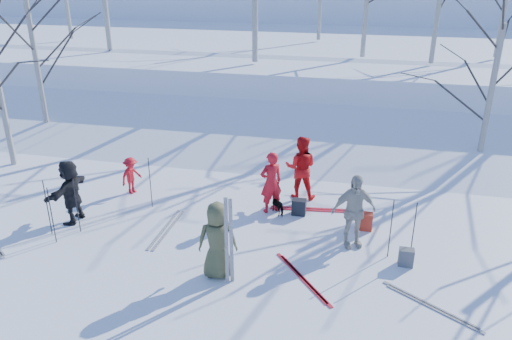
% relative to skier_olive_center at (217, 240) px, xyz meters
% --- Properties ---
extents(ground, '(120.00, 120.00, 0.00)m').
position_rel_skier_olive_center_xyz_m(ground, '(0.22, 0.93, -0.80)').
color(ground, white).
rests_on(ground, ground).
extents(snow_ramp, '(70.00, 9.49, 4.12)m').
position_rel_skier_olive_center_xyz_m(snow_ramp, '(0.22, 7.93, -0.65)').
color(snow_ramp, white).
rests_on(snow_ramp, ground).
extents(snow_plateau, '(70.00, 18.00, 2.20)m').
position_rel_skier_olive_center_xyz_m(snow_plateau, '(0.22, 17.93, 0.20)').
color(snow_plateau, white).
rests_on(snow_plateau, ground).
extents(far_hill, '(90.00, 30.00, 6.00)m').
position_rel_skier_olive_center_xyz_m(far_hill, '(0.22, 38.93, 1.20)').
color(far_hill, white).
rests_on(far_hill, ground).
extents(skier_olive_center, '(0.87, 0.67, 1.60)m').
position_rel_skier_olive_center_xyz_m(skier_olive_center, '(0.00, 0.00, 0.00)').
color(skier_olive_center, '#474A2C').
rests_on(skier_olive_center, ground).
extents(skier_red_north, '(0.69, 0.64, 1.58)m').
position_rel_skier_olive_center_xyz_m(skier_red_north, '(0.48, 2.92, -0.01)').
color(skier_red_north, red).
rests_on(skier_red_north, ground).
extents(skier_redor_behind, '(0.86, 0.69, 1.70)m').
position_rel_skier_olive_center_xyz_m(skier_redor_behind, '(1.08, 3.88, 0.05)').
color(skier_redor_behind, red).
rests_on(skier_redor_behind, ground).
extents(skier_red_seated, '(0.59, 0.75, 1.02)m').
position_rel_skier_olive_center_xyz_m(skier_red_seated, '(-3.37, 3.15, -0.29)').
color(skier_red_seated, red).
rests_on(skier_red_seated, ground).
extents(skier_cream_east, '(1.07, 0.76, 1.68)m').
position_rel_skier_olive_center_xyz_m(skier_cream_east, '(2.52, 1.74, 0.04)').
color(skier_cream_east, beige).
rests_on(skier_cream_east, ground).
extents(skier_grey_west, '(0.55, 1.47, 1.56)m').
position_rel_skier_olive_center_xyz_m(skier_grey_west, '(-4.03, 1.39, -0.02)').
color(skier_grey_west, black).
rests_on(skier_grey_west, ground).
extents(dog, '(0.57, 0.59, 0.48)m').
position_rel_skier_olive_center_xyz_m(dog, '(0.70, 2.88, -0.56)').
color(dog, black).
rests_on(dog, ground).
extents(upright_ski_left, '(0.12, 0.17, 1.90)m').
position_rel_skier_olive_center_xyz_m(upright_ski_left, '(0.25, -0.24, 0.15)').
color(upright_ski_left, silver).
rests_on(upright_ski_left, ground).
extents(upright_ski_right, '(0.12, 0.23, 1.89)m').
position_rel_skier_olive_center_xyz_m(upright_ski_right, '(0.34, -0.23, 0.15)').
color(upright_ski_right, silver).
rests_on(upright_ski_right, ground).
extents(ski_pair_a, '(0.64, 1.95, 0.02)m').
position_rel_skier_olive_center_xyz_m(ski_pair_a, '(1.38, 3.22, -0.79)').
color(ski_pair_a, red).
rests_on(ski_pair_a, ground).
extents(ski_pair_b, '(1.94, 2.08, 0.02)m').
position_rel_skier_olive_center_xyz_m(ski_pair_b, '(4.05, -0.09, -0.79)').
color(ski_pair_b, silver).
rests_on(ski_pair_b, ground).
extents(ski_pair_d, '(2.05, 2.10, 0.02)m').
position_rel_skier_olive_center_xyz_m(ski_pair_d, '(1.66, 0.24, -0.79)').
color(ski_pair_d, red).
rests_on(ski_pair_d, ground).
extents(ski_pair_e, '(0.20, 1.90, 0.02)m').
position_rel_skier_olive_center_xyz_m(ski_pair_e, '(-1.71, 1.47, -0.79)').
color(ski_pair_e, silver).
rests_on(ski_pair_e, ground).
extents(ski_pole_a, '(0.02, 0.02, 1.34)m').
position_rel_skier_olive_center_xyz_m(ski_pole_a, '(-3.90, 0.41, -0.13)').
color(ski_pole_a, black).
rests_on(ski_pole_a, ground).
extents(ski_pole_b, '(0.02, 0.02, 1.34)m').
position_rel_skier_olive_center_xyz_m(ski_pole_b, '(-3.62, 0.95, -0.13)').
color(ski_pole_b, black).
rests_on(ski_pole_b, ground).
extents(ski_pole_c, '(0.02, 0.02, 1.34)m').
position_rel_skier_olive_center_xyz_m(ski_pole_c, '(-2.51, 2.49, -0.13)').
color(ski_pole_c, black).
rests_on(ski_pole_c, ground).
extents(ski_pole_d, '(0.02, 0.02, 1.34)m').
position_rel_skier_olive_center_xyz_m(ski_pole_d, '(-4.22, 0.73, -0.13)').
color(ski_pole_d, black).
rests_on(ski_pole_d, ground).
extents(ski_pole_e, '(0.02, 0.02, 1.34)m').
position_rel_skier_olive_center_xyz_m(ski_pole_e, '(3.31, 1.44, -0.13)').
color(ski_pole_e, black).
rests_on(ski_pole_e, ground).
extents(ski_pole_f, '(0.02, 0.02, 1.34)m').
position_rel_skier_olive_center_xyz_m(ski_pole_f, '(3.76, 1.42, -0.13)').
color(ski_pole_f, black).
rests_on(ski_pole_f, ground).
extents(backpack_red, '(0.32, 0.22, 0.42)m').
position_rel_skier_olive_center_xyz_m(backpack_red, '(2.81, 2.52, -0.59)').
color(backpack_red, '#B32D1B').
rests_on(backpack_red, ground).
extents(backpack_grey, '(0.30, 0.20, 0.38)m').
position_rel_skier_olive_center_xyz_m(backpack_grey, '(3.66, 1.19, -0.61)').
color(backpack_grey, '#4E5055').
rests_on(backpack_grey, ground).
extents(backpack_dark, '(0.34, 0.24, 0.40)m').
position_rel_skier_olive_center_xyz_m(backpack_dark, '(1.19, 2.92, -0.60)').
color(backpack_dark, black).
rests_on(backpack_dark, ground).
extents(birch_edge_d, '(4.18, 4.18, 5.12)m').
position_rel_skier_olive_center_xyz_m(birch_edge_d, '(-8.37, 6.81, 1.76)').
color(birch_edge_d, silver).
rests_on(birch_edge_d, ground).
extents(birch_edge_e, '(3.58, 3.58, 4.25)m').
position_rel_skier_olive_center_xyz_m(birch_edge_e, '(6.01, 6.98, 1.33)').
color(birch_edge_e, silver).
rests_on(birch_edge_e, ground).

